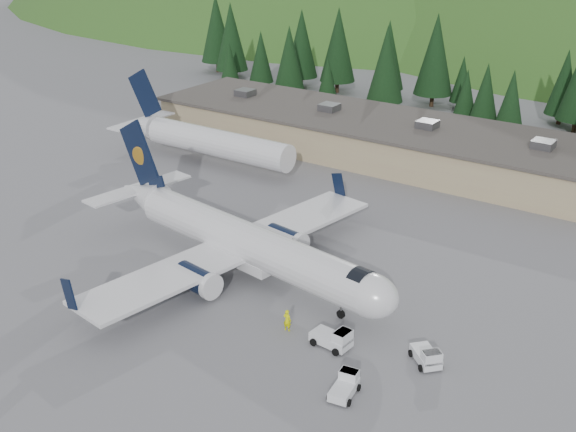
# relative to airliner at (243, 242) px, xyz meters

# --- Properties ---
(ground) EXTENTS (600.00, 600.00, 0.00)m
(ground) POSITION_rel_airliner_xyz_m (1.04, -0.16, -3.18)
(ground) COLOR slate
(airliner) EXTENTS (35.91, 33.84, 11.92)m
(airliner) POSITION_rel_airliner_xyz_m (0.00, 0.00, 0.00)
(airliner) COLOR white
(airliner) RESTS_ON ground
(second_airliner) EXTENTS (27.50, 11.00, 10.05)m
(second_airliner) POSITION_rel_airliner_xyz_m (-23.89, 21.84, 0.15)
(second_airliner) COLOR white
(second_airliner) RESTS_ON ground
(baggage_tug_a) EXTENTS (3.36, 2.19, 1.73)m
(baggage_tug_a) POSITION_rel_airliner_xyz_m (13.50, -5.82, -2.40)
(baggage_tug_a) COLOR white
(baggage_tug_a) RESTS_ON ground
(baggage_tug_b) EXTENTS (3.19, 3.09, 1.58)m
(baggage_tug_b) POSITION_rel_airliner_xyz_m (20.49, -3.85, -2.47)
(baggage_tug_b) COLOR white
(baggage_tug_b) RESTS_ON ground
(baggage_tug_c) EXTENTS (2.06, 3.00, 1.51)m
(baggage_tug_c) POSITION_rel_airliner_xyz_m (17.17, -10.36, -2.50)
(baggage_tug_c) COLOR white
(baggage_tug_c) RESTS_ON ground
(terminal_building) EXTENTS (71.00, 17.00, 6.10)m
(terminal_building) POSITION_rel_airliner_xyz_m (-3.97, 37.84, -0.55)
(terminal_building) COLOR tan
(terminal_building) RESTS_ON ground
(ramp_worker) EXTENTS (0.74, 0.52, 1.92)m
(ramp_worker) POSITION_rel_airliner_xyz_m (9.09, -5.94, -2.22)
(ramp_worker) COLOR #F3FA01
(ramp_worker) RESTS_ON ground
(tree_line) EXTENTS (112.75, 18.72, 14.46)m
(tree_line) POSITION_rel_airliner_xyz_m (-8.24, 62.53, 4.52)
(tree_line) COLOR black
(tree_line) RESTS_ON ground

